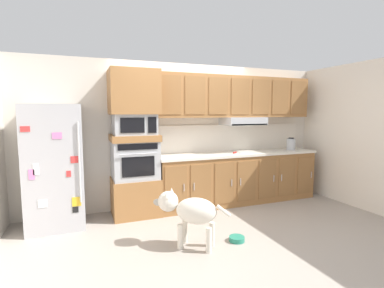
% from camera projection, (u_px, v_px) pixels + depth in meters
% --- Properties ---
extents(ground_plane, '(9.60, 9.60, 0.00)m').
position_uv_depth(ground_plane, '(206.00, 223.00, 4.33)').
color(ground_plane, '#9E9389').
extents(back_kitchen_wall, '(6.20, 0.12, 2.50)m').
position_uv_depth(back_kitchen_wall, '(181.00, 135.00, 5.23)').
color(back_kitchen_wall, beige).
rests_on(back_kitchen_wall, ground).
extents(side_panel_right, '(0.12, 7.10, 2.50)m').
position_uv_depth(side_panel_right, '(349.00, 135.00, 5.20)').
color(side_panel_right, silver).
rests_on(side_panel_right, ground).
extents(refrigerator, '(0.76, 0.73, 1.76)m').
position_uv_depth(refrigerator, '(55.00, 167.00, 4.13)').
color(refrigerator, '#ADADB2').
rests_on(refrigerator, ground).
extents(oven_base_cabinet, '(0.74, 0.62, 0.60)m').
position_uv_depth(oven_base_cabinet, '(136.00, 196.00, 4.67)').
color(oven_base_cabinet, '#996638').
rests_on(oven_base_cabinet, ground).
extents(built_in_oven, '(0.70, 0.62, 0.60)m').
position_uv_depth(built_in_oven, '(135.00, 160.00, 4.60)').
color(built_in_oven, '#A8AAAF').
rests_on(built_in_oven, oven_base_cabinet).
extents(appliance_mid_shelf, '(0.74, 0.62, 0.10)m').
position_uv_depth(appliance_mid_shelf, '(134.00, 138.00, 4.57)').
color(appliance_mid_shelf, '#996638').
rests_on(appliance_mid_shelf, built_in_oven).
extents(microwave, '(0.64, 0.54, 0.32)m').
position_uv_depth(microwave, '(134.00, 125.00, 4.54)').
color(microwave, '#A8AAAF').
rests_on(microwave, appliance_mid_shelf).
extents(appliance_upper_cabinet, '(0.74, 0.62, 0.68)m').
position_uv_depth(appliance_upper_cabinet, '(133.00, 92.00, 4.49)').
color(appliance_upper_cabinet, '#996638').
rests_on(appliance_upper_cabinet, microwave).
extents(lower_cabinet_run, '(3.02, 0.63, 0.88)m').
position_uv_depth(lower_cabinet_run, '(238.00, 178.00, 5.33)').
color(lower_cabinet_run, '#996638').
rests_on(lower_cabinet_run, ground).
extents(countertop_slab, '(3.06, 0.64, 0.04)m').
position_uv_depth(countertop_slab, '(238.00, 154.00, 5.28)').
color(countertop_slab, silver).
rests_on(countertop_slab, lower_cabinet_run).
extents(backsplash_panel, '(3.06, 0.02, 0.50)m').
position_uv_depth(backsplash_panel, '(231.00, 138.00, 5.52)').
color(backsplash_panel, silver).
rests_on(backsplash_panel, countertop_slab).
extents(upper_cabinet_with_hood, '(3.02, 0.48, 0.88)m').
position_uv_depth(upper_cabinet_with_hood, '(236.00, 98.00, 5.29)').
color(upper_cabinet_with_hood, '#996638').
rests_on(upper_cabinet_with_hood, backsplash_panel).
extents(screwdriver, '(0.16, 0.17, 0.03)m').
position_uv_depth(screwdriver, '(235.00, 153.00, 5.18)').
color(screwdriver, red).
rests_on(screwdriver, countertop_slab).
extents(electric_kettle, '(0.17, 0.17, 0.24)m').
position_uv_depth(electric_kettle, '(291.00, 144.00, 5.63)').
color(electric_kettle, '#A8AAAF').
rests_on(electric_kettle, countertop_slab).
extents(dog, '(0.83, 0.66, 0.70)m').
position_uv_depth(dog, '(189.00, 210.00, 3.53)').
color(dog, beige).
rests_on(dog, ground).
extents(dog_food_bowl, '(0.20, 0.20, 0.06)m').
position_uv_depth(dog_food_bowl, '(237.00, 239.00, 3.72)').
color(dog_food_bowl, '#267F66').
rests_on(dog_food_bowl, ground).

